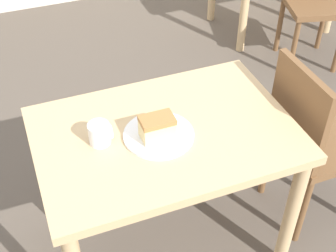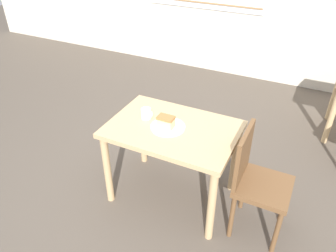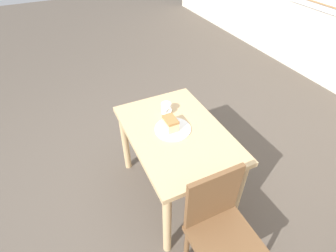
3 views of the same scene
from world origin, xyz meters
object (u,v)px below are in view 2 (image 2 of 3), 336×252
dining_table_near (173,139)px  coffee_mug (147,114)px  cake_slice (166,122)px  chair_near_window (256,180)px  plate (168,127)px

dining_table_near → coffee_mug: 0.29m
cake_slice → coffee_mug: size_ratio=1.44×
chair_near_window → coffee_mug: size_ratio=9.95×
plate → cake_slice: size_ratio=2.13×
cake_slice → coffee_mug: 0.21m
plate → coffee_mug: 0.23m
cake_slice → plate: bearing=45.7°
dining_table_near → cake_slice: size_ratio=7.91×
chair_near_window → cake_slice: 0.79m
dining_table_near → coffee_mug: (-0.25, 0.03, 0.16)m
dining_table_near → coffee_mug: size_ratio=11.37×
plate → dining_table_near: bearing=32.5°
chair_near_window → coffee_mug: bearing=85.3°
plate → cake_slice: 0.06m
dining_table_near → coffee_mug: coffee_mug is taller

